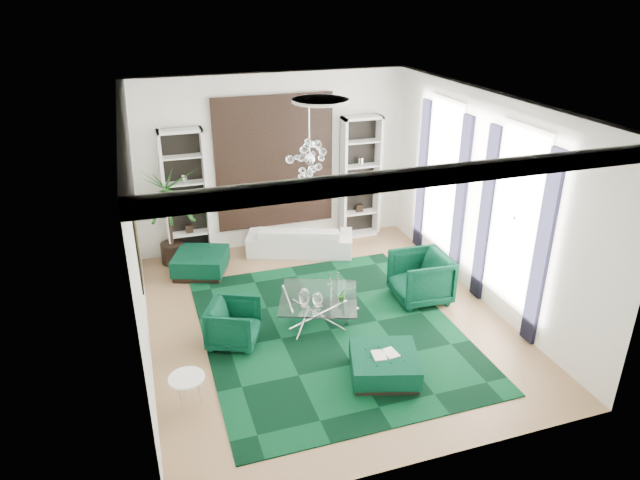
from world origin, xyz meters
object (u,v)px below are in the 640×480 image
object	(u,v)px
side_table	(188,392)
palm	(167,203)
coffee_table	(319,308)
armchair_right	(420,277)
sofa	(300,239)
ottoman_side	(201,263)
ottoman_front	(384,366)
armchair_left	(234,324)

from	to	relation	value
side_table	palm	distance (m)	4.84
coffee_table	armchair_right	bearing A→B (deg)	2.60
armchair_right	sofa	bearing A→B (deg)	-146.55
sofa	ottoman_side	bearing A→B (deg)	28.73
sofa	palm	size ratio (longest dim) A/B	0.85
armchair_right	ottoman_front	size ratio (longest dim) A/B	1.01
armchair_right	side_table	world-z (taller)	armchair_right
ottoman_front	coffee_table	bearing A→B (deg)	103.19
sofa	palm	world-z (taller)	palm
coffee_table	palm	size ratio (longest dim) A/B	0.49
ottoman_side	sofa	bearing A→B (deg)	7.88
armchair_right	palm	distance (m)	5.28
sofa	ottoman_side	size ratio (longest dim) A/B	2.26
ottoman_front	side_table	bearing A→B (deg)	175.10
armchair_right	palm	size ratio (longest dim) A/B	0.37
coffee_table	side_table	world-z (taller)	side_table
armchair_right	ottoman_front	world-z (taller)	armchair_right
armchair_right	armchair_left	bearing A→B (deg)	-81.25
armchair_left	coffee_table	bearing A→B (deg)	-55.83
armchair_left	ottoman_front	bearing A→B (deg)	-103.99
palm	side_table	bearing A→B (deg)	-92.46
ottoman_side	ottoman_front	distance (m)	4.79
sofa	ottoman_front	xyz separation A→B (m)	(-0.04, -4.58, -0.13)
armchair_right	ottoman_front	distance (m)	2.51
armchair_right	palm	xyz separation A→B (m)	(-4.24, 3.03, 0.89)
armchair_left	coffee_table	xyz separation A→B (m)	(1.54, 0.25, -0.14)
sofa	coffee_table	size ratio (longest dim) A/B	1.72
armchair_left	side_table	bearing A→B (deg)	171.07
ottoman_front	side_table	distance (m)	2.87
armchair_left	armchair_right	world-z (taller)	armchair_right
sofa	coffee_table	bearing A→B (deg)	101.21
coffee_table	palm	bearing A→B (deg)	125.54
armchair_left	palm	xyz separation A→B (m)	(-0.69, 3.37, 0.98)
ottoman_front	palm	bearing A→B (deg)	118.21
sofa	armchair_right	size ratio (longest dim) A/B	2.27
armchair_right	ottoman_side	xyz separation A→B (m)	(-3.74, 2.35, -0.23)
armchair_right	side_table	bearing A→B (deg)	-66.08
armchair_right	ottoman_side	size ratio (longest dim) A/B	1.00
coffee_table	ottoman_side	bearing A→B (deg)	125.35
ottoman_side	ottoman_front	bearing A→B (deg)	-63.19
ottoman_side	side_table	xyz separation A→B (m)	(-0.70, -4.03, 0.02)
ottoman_side	palm	size ratio (longest dim) A/B	0.37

